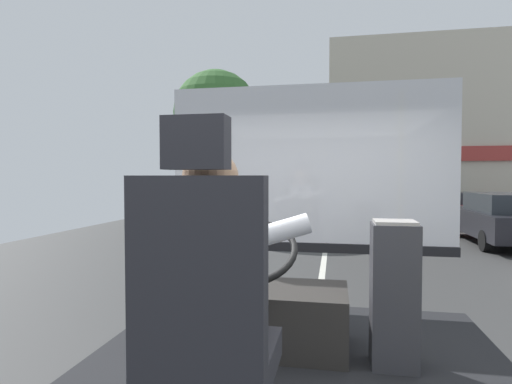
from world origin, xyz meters
The scene contains 11 objects.
ground centered at (0.00, 8.80, -0.02)m, with size 18.00×44.00×0.06m.
driver_seat centered at (-0.23, -0.61, 1.33)m, with size 0.48×0.48×1.34m.
bus_driver centered at (-0.23, -0.50, 1.52)m, with size 0.75×0.53×0.76m.
steering_console centered at (-0.23, 0.62, 0.98)m, with size 1.10×1.04×0.89m.
fare_box centered at (0.58, 0.50, 1.19)m, with size 0.27×0.25×0.88m.
windshield_panel centered at (0.00, 1.62, 1.80)m, with size 2.50×0.08×1.48m.
street_tree centered at (-3.87, 11.93, 4.09)m, with size 2.97×2.97×5.60m.
shop_building centered at (4.80, 18.37, 3.95)m, with size 9.67×4.43×7.90m.
parked_car_black centered at (4.83, 10.45, 0.74)m, with size 1.90×4.28×1.43m.
parked_car_red centered at (4.94, 16.17, 0.65)m, with size 1.93×4.42×1.27m.
parked_car_charcoal centered at (4.79, 21.95, 0.68)m, with size 1.96×4.38×1.32m.
Camera 1 is at (0.23, -2.05, 1.89)m, focal length 28.93 mm.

